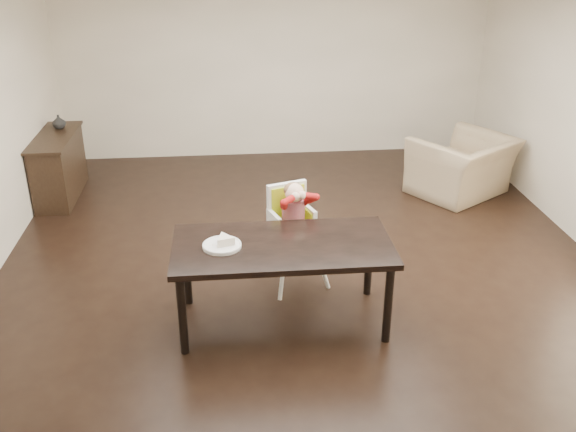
% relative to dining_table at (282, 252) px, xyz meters
% --- Properties ---
extents(ground, '(7.00, 7.00, 0.00)m').
position_rel_dining_table_xyz_m(ground, '(0.28, 0.88, -0.67)').
color(ground, black).
rests_on(ground, ground).
extents(room_walls, '(6.02, 7.02, 2.71)m').
position_rel_dining_table_xyz_m(room_walls, '(0.28, 0.88, 1.18)').
color(room_walls, beige).
rests_on(room_walls, ground).
extents(dining_table, '(1.80, 0.90, 0.75)m').
position_rel_dining_table_xyz_m(dining_table, '(0.00, 0.00, 0.00)').
color(dining_table, black).
rests_on(dining_table, ground).
extents(high_chair, '(0.54, 0.54, 1.02)m').
position_rel_dining_table_xyz_m(high_chair, '(0.15, 0.68, 0.05)').
color(high_chair, white).
rests_on(high_chair, ground).
extents(plate, '(0.37, 0.37, 0.09)m').
position_rel_dining_table_xyz_m(plate, '(-0.48, -0.01, 0.11)').
color(plate, white).
rests_on(plate, dining_table).
extents(armchair, '(1.34, 1.23, 0.98)m').
position_rel_dining_table_xyz_m(armchair, '(2.48, 2.61, -0.18)').
color(armchair, '#9E8764').
rests_on(armchair, ground).
extents(sideboard, '(0.44, 1.26, 0.79)m').
position_rel_dining_table_xyz_m(sideboard, '(-2.50, 3.00, -0.27)').
color(sideboard, black).
rests_on(sideboard, ground).
extents(vase, '(0.19, 0.20, 0.16)m').
position_rel_dining_table_xyz_m(vase, '(-2.50, 3.32, 0.20)').
color(vase, '#99999E').
rests_on(vase, sideboard).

